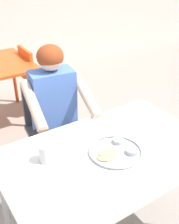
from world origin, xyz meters
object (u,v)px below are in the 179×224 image
Objects in this scene: drinking_cup at (45,153)px; diner_foreground at (57,109)px; table_foreground at (108,161)px; thali_tray at (116,151)px; chair_foreground at (50,122)px; chair_red_right at (37,75)px.

diner_foreground is at bearing 57.18° from drinking_cup.
table_foreground is 3.97× the size of thali_tray.
chair_foreground reaches higher than chair_red_right.
thali_tray is at bearing -90.18° from chair_foreground.
thali_tray is at bearing -22.86° from drinking_cup.
chair_foreground reaches higher than table_foreground.
table_foreground is 1.52× the size of chair_foreground.
thali_tray is 0.72m from diner_foreground.
chair_red_right is at bearing 73.67° from diner_foreground.
diner_foreground is (0.36, 0.56, -0.09)m from drinking_cup.
thali_tray is 2.08m from chair_red_right.
table_foreground is 0.69m from diner_foreground.
table_foreground is 0.09m from thali_tray.
chair_foreground is 0.32m from diner_foreground.
chair_foreground is 0.69× the size of diner_foreground.
drinking_cup is at bearing -122.82° from diner_foreground.
thali_tray is at bearing -100.15° from chair_red_right.
drinking_cup is at bearing -111.73° from chair_red_right.
chair_foreground is at bearing 83.96° from diner_foreground.
thali_tray is at bearing -88.40° from diner_foreground.
table_foreground is at bearing 137.80° from thali_tray.
diner_foreground reaches higher than thali_tray.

